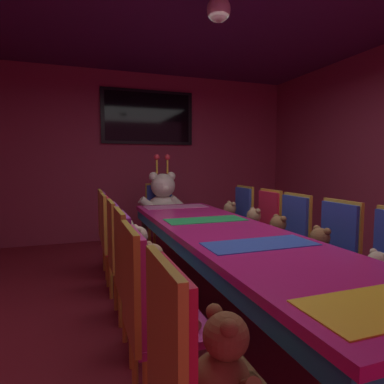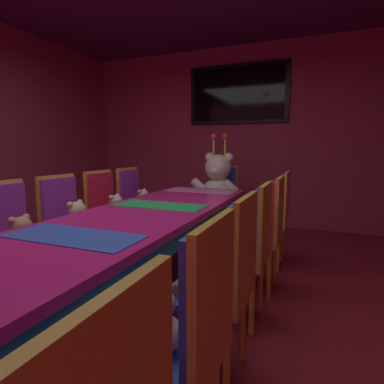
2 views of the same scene
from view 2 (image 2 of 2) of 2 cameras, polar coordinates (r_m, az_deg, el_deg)
The scene contains 24 objects.
ground_plane at distance 2.47m, azimuth -11.51°, elevation -21.65°, with size 7.90×7.90×0.00m, color maroon.
wall_back at distance 5.12m, azimuth 8.47°, elevation 9.98°, with size 5.20×0.12×2.80m, color #99334C.
banquet_table at distance 2.22m, azimuth -11.99°, elevation -6.73°, with size 0.90×3.51×0.75m.
chair_left_2 at distance 2.62m, azimuth -30.62°, elevation -6.84°, with size 0.42×0.41×0.98m.
teddy_left_2 at distance 2.51m, azimuth -28.57°, elevation -7.58°, with size 0.24×0.31×0.29m.
chair_left_3 at distance 2.97m, azimuth -22.26°, elevation -4.66°, with size 0.42×0.41×0.98m.
teddy_left_3 at distance 2.87m, azimuth -20.16°, elevation -5.06°, with size 0.26×0.33×0.31m.
chair_left_4 at distance 3.40m, azimuth -15.62°, elevation -2.78°, with size 0.42×0.41×0.98m.
teddy_left_4 at distance 3.32m, azimuth -13.64°, elevation -3.23°, with size 0.24×0.30×0.29m.
chair_left_5 at distance 3.83m, azimuth -10.68°, elevation -1.44°, with size 0.42×0.41×0.98m.
teddy_left_5 at distance 3.76m, azimuth -8.84°, elevation -1.88°, with size 0.23×0.29×0.28m.
chair_right_1 at distance 1.20m, azimuth 0.13°, elevation -23.07°, with size 0.42×0.41×0.98m.
teddy_right_1 at distance 1.27m, azimuth -6.34°, elevation -22.74°, with size 0.21×0.27×0.26m.
chair_right_2 at distance 1.66m, azimuth 6.89°, elevation -14.03°, with size 0.42×0.41×0.98m.
teddy_right_2 at distance 1.70m, azimuth 1.99°, elevation -13.47°, with size 0.26×0.34×0.32m.
chair_right_3 at distance 2.20m, azimuth 11.07°, elevation -8.52°, with size 0.42×0.41×0.98m.
teddy_right_3 at distance 2.23m, azimuth 7.33°, elevation -8.19°, with size 0.27×0.34×0.32m.
chair_right_4 at distance 2.69m, azimuth 13.93°, elevation -5.54°, with size 0.42×0.41×0.98m.
teddy_right_4 at distance 2.71m, azimuth 10.86°, elevation -5.32°, with size 0.27×0.34×0.32m.
chair_right_5 at distance 3.28m, azimuth 15.47°, elevation -3.16°, with size 0.42×0.41×0.98m.
teddy_right_5 at distance 3.30m, azimuth 12.94°, elevation -2.96°, with size 0.27×0.35×0.33m.
throne_chair at distance 4.29m, azimuth 5.40°, elevation -0.32°, with size 0.41×0.42×0.98m.
king_teddy_bear at distance 4.11m, azimuth 4.74°, elevation 1.64°, with size 0.74×0.57×0.95m.
wall_tv at distance 5.10m, azimuth 8.36°, elevation 17.34°, with size 1.54×0.06×0.89m.
Camera 2 is at (1.21, -1.78, 1.22)m, focal length 29.11 mm.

